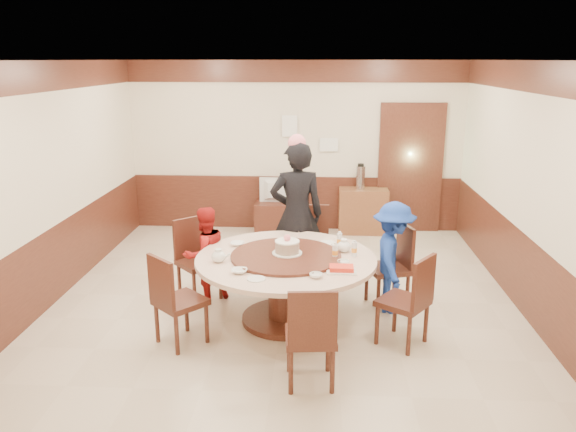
# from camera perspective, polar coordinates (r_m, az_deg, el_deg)

# --- Properties ---
(room) EXTENTS (6.00, 6.04, 2.84)m
(room) POSITION_cam_1_polar(r_m,az_deg,el_deg) (6.55, -0.27, 0.31)
(room) COLOR beige
(room) RESTS_ON ground
(banquet_table) EXTENTS (1.95, 1.95, 0.78)m
(banquet_table) POSITION_cam_1_polar(r_m,az_deg,el_deg) (6.15, -0.21, -6.10)
(banquet_table) COLOR #462016
(banquet_table) RESTS_ON ground
(chair_0) EXTENTS (0.56, 0.55, 0.97)m
(chair_0) POSITION_cam_1_polar(r_m,az_deg,el_deg) (6.74, 10.20, -6.44)
(chair_0) COLOR #462016
(chair_0) RESTS_ON ground
(chair_1) EXTENTS (0.44, 0.45, 0.97)m
(chair_1) POSITION_cam_1_polar(r_m,az_deg,el_deg) (7.38, 2.49, -4.21)
(chair_1) COLOR #462016
(chair_1) RESTS_ON ground
(chair_2) EXTENTS (0.62, 0.62, 0.97)m
(chair_2) POSITION_cam_1_polar(r_m,az_deg,el_deg) (6.92, -9.08, -5.81)
(chair_2) COLOR #462016
(chair_2) RESTS_ON ground
(chair_3) EXTENTS (0.62, 0.62, 0.97)m
(chair_3) POSITION_cam_1_polar(r_m,az_deg,el_deg) (5.88, -10.97, -9.91)
(chair_3) COLOR #462016
(chair_3) RESTS_ON ground
(chair_4) EXTENTS (0.48, 0.49, 0.97)m
(chair_4) POSITION_cam_1_polar(r_m,az_deg,el_deg) (5.12, 2.29, -13.71)
(chair_4) COLOR #462016
(chair_4) RESTS_ON ground
(chair_5) EXTENTS (0.62, 0.62, 0.97)m
(chair_5) POSITION_cam_1_polar(r_m,az_deg,el_deg) (5.88, 11.72, -9.93)
(chair_5) COLOR #462016
(chair_5) RESTS_ON ground
(person_standing) EXTENTS (0.74, 0.54, 1.85)m
(person_standing) POSITION_cam_1_polar(r_m,az_deg,el_deg) (7.05, 0.89, 0.13)
(person_standing) COLOR black
(person_standing) RESTS_ON ground
(person_red) EXTENTS (0.71, 0.70, 1.15)m
(person_red) POSITION_cam_1_polar(r_m,az_deg,el_deg) (6.74, -8.41, -3.88)
(person_red) COLOR #A91816
(person_red) RESTS_ON ground
(person_blue) EXTENTS (0.54, 0.86, 1.29)m
(person_blue) POSITION_cam_1_polar(r_m,az_deg,el_deg) (6.48, 10.61, -4.18)
(person_blue) COLOR #18379B
(person_blue) RESTS_ON ground
(birthday_cake) EXTENTS (0.33, 0.33, 0.21)m
(birthday_cake) POSITION_cam_1_polar(r_m,az_deg,el_deg) (6.07, -0.08, -3.16)
(birthday_cake) COLOR white
(birthday_cake) RESTS_ON banquet_table
(teapot_left) EXTENTS (0.17, 0.15, 0.13)m
(teapot_left) POSITION_cam_1_polar(r_m,az_deg,el_deg) (5.96, -7.07, -4.11)
(teapot_left) COLOR white
(teapot_left) RESTS_ON banquet_table
(teapot_right) EXTENTS (0.17, 0.15, 0.13)m
(teapot_right) POSITION_cam_1_polar(r_m,az_deg,el_deg) (6.25, 5.69, -3.10)
(teapot_right) COLOR white
(teapot_right) RESTS_ON banquet_table
(bowl_0) EXTENTS (0.16, 0.16, 0.04)m
(bowl_0) POSITION_cam_1_polar(r_m,az_deg,el_deg) (6.46, -5.18, -2.84)
(bowl_0) COLOR white
(bowl_0) RESTS_ON banquet_table
(bowl_1) EXTENTS (0.13, 0.13, 0.04)m
(bowl_1) POSITION_cam_1_polar(r_m,az_deg,el_deg) (5.52, 2.86, -6.06)
(bowl_1) COLOR white
(bowl_1) RESTS_ON banquet_table
(bowl_2) EXTENTS (0.16, 0.16, 0.04)m
(bowl_2) POSITION_cam_1_polar(r_m,az_deg,el_deg) (5.65, -4.97, -5.59)
(bowl_2) COLOR white
(bowl_2) RESTS_ON banquet_table
(bowl_3) EXTENTS (0.13, 0.13, 0.04)m
(bowl_3) POSITION_cam_1_polar(r_m,az_deg,el_deg) (5.89, 5.64, -4.70)
(bowl_3) COLOR white
(bowl_3) RESTS_ON banquet_table
(saucer_near) EXTENTS (0.18, 0.18, 0.01)m
(saucer_near) POSITION_cam_1_polar(r_m,az_deg,el_deg) (5.49, -3.25, -6.39)
(saucer_near) COLOR white
(saucer_near) RESTS_ON banquet_table
(saucer_far) EXTENTS (0.18, 0.18, 0.01)m
(saucer_far) POSITION_cam_1_polar(r_m,az_deg,el_deg) (6.53, 4.00, -2.73)
(saucer_far) COLOR white
(saucer_far) RESTS_ON banquet_table
(shrimp_platter) EXTENTS (0.30, 0.20, 0.06)m
(shrimp_platter) POSITION_cam_1_polar(r_m,az_deg,el_deg) (5.68, 5.45, -5.41)
(shrimp_platter) COLOR white
(shrimp_platter) RESTS_ON banquet_table
(bottle_0) EXTENTS (0.06, 0.06, 0.16)m
(bottle_0) POSITION_cam_1_polar(r_m,az_deg,el_deg) (6.02, 4.80, -3.62)
(bottle_0) COLOR white
(bottle_0) RESTS_ON banquet_table
(bottle_1) EXTENTS (0.06, 0.06, 0.16)m
(bottle_1) POSITION_cam_1_polar(r_m,az_deg,el_deg) (6.12, 6.75, -3.36)
(bottle_1) COLOR white
(bottle_1) RESTS_ON banquet_table
(bottle_2) EXTENTS (0.06, 0.06, 0.16)m
(bottle_2) POSITION_cam_1_polar(r_m,az_deg,el_deg) (6.40, 5.24, -2.44)
(bottle_2) COLOR white
(bottle_2) RESTS_ON banquet_table
(tv_stand) EXTENTS (0.85, 0.45, 0.50)m
(tv_stand) POSITION_cam_1_polar(r_m,az_deg,el_deg) (9.42, -0.74, -0.13)
(tv_stand) COLOR #462016
(tv_stand) RESTS_ON ground
(television) EXTENTS (0.72, 0.12, 0.41)m
(television) POSITION_cam_1_polar(r_m,az_deg,el_deg) (9.30, -0.75, 2.58)
(television) COLOR gray
(television) RESTS_ON tv_stand
(side_cabinet) EXTENTS (0.80, 0.40, 0.75)m
(side_cabinet) POSITION_cam_1_polar(r_m,az_deg,el_deg) (9.42, 7.63, 0.52)
(side_cabinet) COLOR brown
(side_cabinet) RESTS_ON ground
(thermos) EXTENTS (0.15, 0.15, 0.38)m
(thermos) POSITION_cam_1_polar(r_m,az_deg,el_deg) (9.28, 7.37, 3.90)
(thermos) COLOR silver
(thermos) RESTS_ON side_cabinet
(notice_left) EXTENTS (0.25, 0.00, 0.35)m
(notice_left) POSITION_cam_1_polar(r_m,az_deg,el_deg) (9.32, 0.16, 9.12)
(notice_left) COLOR white
(notice_left) RESTS_ON room
(notice_right) EXTENTS (0.30, 0.00, 0.22)m
(notice_right) POSITION_cam_1_polar(r_m,az_deg,el_deg) (9.34, 4.17, 7.24)
(notice_right) COLOR white
(notice_right) RESTS_ON room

